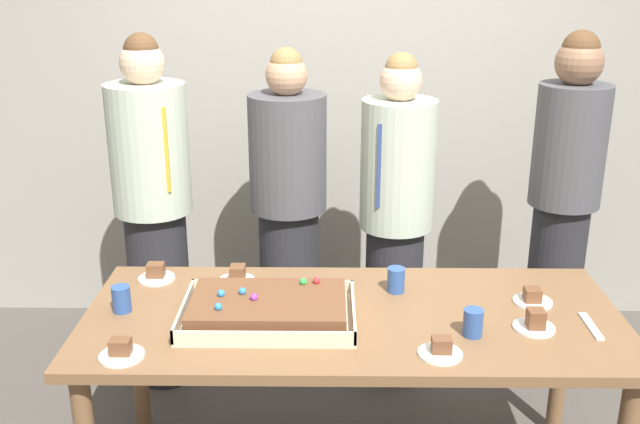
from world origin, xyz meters
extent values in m
cube|color=#9E998E|center=(0.00, 1.60, 1.50)|extent=(8.00, 0.12, 3.00)
cube|color=brown|center=(0.00, 0.00, 0.75)|extent=(2.01, 0.86, 0.04)
cylinder|color=brown|center=(-0.92, 0.35, 0.36)|extent=(0.07, 0.07, 0.73)
cylinder|color=brown|center=(0.92, 0.35, 0.36)|extent=(0.07, 0.07, 0.73)
cube|color=beige|center=(-0.31, -0.05, 0.77)|extent=(0.63, 0.42, 0.01)
cube|color=beige|center=(-0.31, -0.25, 0.80)|extent=(0.63, 0.01, 0.05)
cube|color=beige|center=(-0.31, 0.16, 0.80)|extent=(0.63, 0.01, 0.05)
cube|color=beige|center=(-0.62, -0.05, 0.80)|extent=(0.01, 0.42, 0.05)
cube|color=beige|center=(0.00, -0.05, 0.80)|extent=(0.01, 0.42, 0.05)
cube|color=brown|center=(-0.31, -0.05, 0.81)|extent=(0.56, 0.35, 0.07)
sphere|color=#2D84E0|center=(-0.48, -0.03, 0.86)|extent=(0.03, 0.03, 0.03)
sphere|color=green|center=(-0.19, 0.08, 0.86)|extent=(0.03, 0.03, 0.03)
sphere|color=#2D84E0|center=(-0.48, -0.14, 0.86)|extent=(0.03, 0.03, 0.03)
sphere|color=#2D84E0|center=(-0.41, -0.01, 0.86)|extent=(0.03, 0.03, 0.03)
sphere|color=purple|center=(-0.36, -0.06, 0.86)|extent=(0.03, 0.03, 0.03)
sphere|color=red|center=(-0.14, 0.09, 0.86)|extent=(0.03, 0.03, 0.03)
cylinder|color=white|center=(0.70, 0.10, 0.77)|extent=(0.15, 0.15, 0.01)
cube|color=brown|center=(0.69, 0.10, 0.80)|extent=(0.06, 0.06, 0.05)
cylinder|color=white|center=(-0.78, -0.32, 0.77)|extent=(0.15, 0.15, 0.01)
cube|color=brown|center=(-0.78, -0.32, 0.80)|extent=(0.07, 0.05, 0.05)
cylinder|color=white|center=(0.65, -0.11, 0.77)|extent=(0.15, 0.15, 0.01)
cube|color=brown|center=(0.65, -0.11, 0.81)|extent=(0.06, 0.06, 0.07)
cylinder|color=white|center=(-0.47, 0.28, 0.77)|extent=(0.15, 0.15, 0.01)
cube|color=brown|center=(-0.46, 0.28, 0.80)|extent=(0.06, 0.07, 0.06)
cylinder|color=white|center=(0.28, -0.29, 0.77)|extent=(0.15, 0.15, 0.01)
cube|color=brown|center=(0.29, -0.29, 0.80)|extent=(0.07, 0.05, 0.05)
cylinder|color=white|center=(-0.80, 0.30, 0.77)|extent=(0.15, 0.15, 0.01)
cube|color=brown|center=(-0.80, 0.31, 0.80)|extent=(0.07, 0.06, 0.06)
cylinder|color=#2D5199|center=(-0.87, 0.01, 0.82)|extent=(0.07, 0.07, 0.10)
cylinder|color=#2D5199|center=(0.42, -0.16, 0.82)|extent=(0.07, 0.07, 0.10)
cylinder|color=#2D5199|center=(0.18, 0.20, 0.82)|extent=(0.07, 0.07, 0.10)
cube|color=silver|center=(0.85, -0.09, 0.77)|extent=(0.03, 0.20, 0.01)
cylinder|color=#28282D|center=(0.23, 0.83, 0.40)|extent=(0.28, 0.28, 0.81)
cylinder|color=#B7C6B2|center=(0.23, 0.83, 1.11)|extent=(0.35, 0.35, 0.61)
cube|color=navy|center=(0.14, 0.69, 1.14)|extent=(0.04, 0.02, 0.39)
sphere|color=beige|center=(0.23, 0.83, 1.50)|extent=(0.19, 0.19, 0.19)
sphere|color=olive|center=(0.23, 0.83, 1.55)|extent=(0.15, 0.15, 0.15)
cylinder|color=#28282D|center=(-0.92, 0.80, 0.45)|extent=(0.29, 0.29, 0.89)
cylinder|color=#B7C6B2|center=(-0.92, 0.80, 1.19)|extent=(0.36, 0.36, 0.60)
cube|color=gold|center=(-0.82, 0.66, 1.22)|extent=(0.04, 0.02, 0.38)
sphere|color=beige|center=(-0.92, 0.80, 1.58)|extent=(0.20, 0.20, 0.20)
sphere|color=brown|center=(-0.92, 0.80, 1.64)|extent=(0.16, 0.16, 0.16)
cylinder|color=#28282D|center=(-0.29, 0.93, 0.43)|extent=(0.30, 0.30, 0.86)
cylinder|color=#4C4C51|center=(-0.29, 0.93, 1.14)|extent=(0.37, 0.37, 0.56)
sphere|color=tan|center=(-0.29, 0.93, 1.51)|extent=(0.19, 0.19, 0.19)
sphere|color=olive|center=(-0.29, 0.93, 1.56)|extent=(0.15, 0.15, 0.15)
cylinder|color=#28282D|center=(1.03, 0.88, 0.45)|extent=(0.27, 0.27, 0.91)
cylinder|color=#4C4C51|center=(1.03, 0.88, 1.19)|extent=(0.33, 0.33, 0.57)
sphere|color=#8C664C|center=(1.03, 0.88, 1.58)|extent=(0.22, 0.22, 0.22)
sphere|color=brown|center=(1.03, 0.88, 1.64)|extent=(0.17, 0.17, 0.17)
camera|label=1|loc=(-0.09, -2.45, 2.03)|focal=41.02mm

